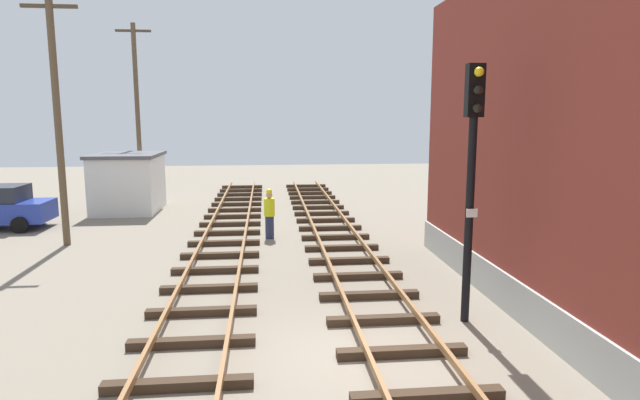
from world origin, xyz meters
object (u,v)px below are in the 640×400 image
(control_hut, at_px, (128,182))
(utility_pole_near, at_px, (58,118))
(utility_pole_far, at_px, (137,110))
(signal_mast, at_px, (472,164))
(track_worker_foreground, at_px, (269,214))

(control_hut, distance_m, utility_pole_near, 7.43)
(control_hut, relative_size, utility_pole_far, 0.41)
(control_hut, xyz_separation_m, utility_pole_near, (-0.50, -6.76, 3.05))
(utility_pole_near, height_order, utility_pole_far, utility_pole_far)
(signal_mast, bearing_deg, control_hut, 125.99)
(track_worker_foreground, bearing_deg, utility_pole_near, -177.46)
(utility_pole_near, xyz_separation_m, utility_pole_far, (0.30, 10.25, 0.39))
(signal_mast, height_order, utility_pole_near, utility_pole_near)
(control_hut, bearing_deg, track_worker_foreground, -44.16)
(utility_pole_near, xyz_separation_m, track_worker_foreground, (7.13, 0.32, -3.51))
(signal_mast, height_order, utility_pole_far, utility_pole_far)
(utility_pole_far, relative_size, track_worker_foreground, 4.95)
(control_hut, distance_m, utility_pole_far, 4.90)
(utility_pole_far, bearing_deg, signal_mast, -59.04)
(control_hut, bearing_deg, utility_pole_near, -94.22)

